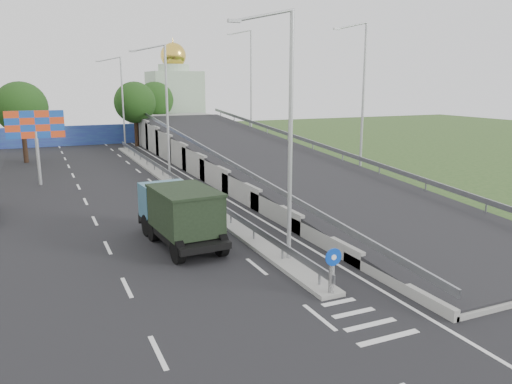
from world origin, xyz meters
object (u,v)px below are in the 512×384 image
sign_bollard (332,270)px  church (175,98)px  dump_truck (179,212)px  lamp_post_far (121,98)px  billboard (35,129)px  lamp_post_mid (165,105)px  lamp_post_near (286,126)px

sign_bollard → church: (10.00, 57.83, 4.28)m
dump_truck → lamp_post_far: bearing=80.5°
lamp_post_far → church: bearing=54.8°
billboard → dump_truck: billboard is taller
lamp_post_far → church: church is taller
lamp_post_far → church: (9.89, 14.00, -0.50)m
church → lamp_post_mid: bearing=-106.2°
lamp_post_near → dump_truck: (-3.35, 4.31, -4.25)m
sign_bollard → billboard: (-9.00, 25.83, 3.15)m
sign_bollard → lamp_post_near: lamp_post_near is taller
sign_bollard → church: church is taller
lamp_post_mid → lamp_post_far: (0.00, 20.00, 0.00)m
lamp_post_near → billboard: lamp_post_near is taller
lamp_post_near → dump_truck: bearing=127.8°
billboard → dump_truck: size_ratio=0.84×
lamp_post_near → lamp_post_mid: size_ratio=1.00×
lamp_post_far → dump_truck: 36.10m
lamp_post_near → lamp_post_mid: (0.00, 20.00, 0.00)m
sign_bollard → lamp_post_mid: lamp_post_mid is taller
lamp_post_near → lamp_post_far: size_ratio=1.00×
lamp_post_near → lamp_post_mid: same height
lamp_post_mid → billboard: size_ratio=1.83×
billboard → sign_bollard: bearing=-70.8°
lamp_post_near → dump_truck: size_ratio=1.55×
lamp_post_mid → dump_truck: bearing=-102.1°
lamp_post_far → church: 17.15m
lamp_post_far → lamp_post_mid: bearing=-90.0°
church → billboard: bearing=-120.7°
lamp_post_mid → church: size_ratio=0.73×
lamp_post_near → billboard: size_ratio=1.83×
sign_bollard → billboard: 27.53m
dump_truck → lamp_post_near: bearing=-56.3°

